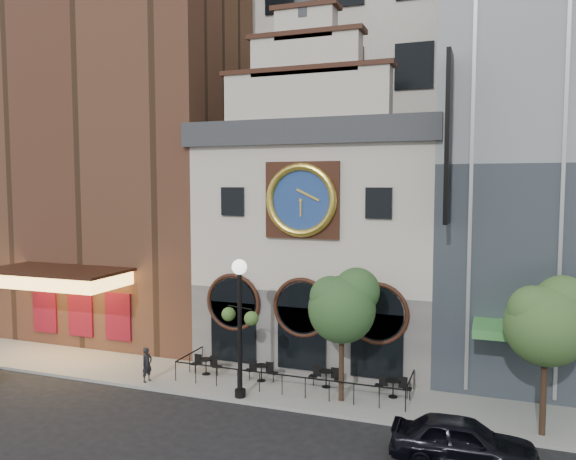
# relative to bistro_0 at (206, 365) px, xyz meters

# --- Properties ---
(ground) EXTENTS (120.00, 120.00, 0.00)m
(ground) POSITION_rel_bistro_0_xyz_m (4.39, -2.46, -0.61)
(ground) COLOR black
(ground) RESTS_ON ground
(sidewalk) EXTENTS (44.00, 5.00, 0.15)m
(sidewalk) POSITION_rel_bistro_0_xyz_m (4.39, 0.04, -0.54)
(sidewalk) COLOR gray
(sidewalk) RESTS_ON ground
(clock_building) EXTENTS (12.60, 8.78, 18.65)m
(clock_building) POSITION_rel_bistro_0_xyz_m (4.39, 5.36, 6.07)
(clock_building) COLOR #605E5B
(clock_building) RESTS_ON ground
(theater_building) EXTENTS (14.00, 15.60, 25.00)m
(theater_building) POSITION_rel_bistro_0_xyz_m (-8.61, 7.50, 11.99)
(theater_building) COLOR brown
(theater_building) RESTS_ON ground
(office_tower) EXTENTS (20.00, 16.00, 40.00)m
(office_tower) POSITION_rel_bistro_0_xyz_m (4.39, 17.54, 19.39)
(office_tower) COLOR silver
(office_tower) RESTS_ON ground
(cafe_railing) EXTENTS (10.60, 2.60, 0.90)m
(cafe_railing) POSITION_rel_bistro_0_xyz_m (4.39, 0.04, -0.01)
(cafe_railing) COLOR black
(cafe_railing) RESTS_ON sidewalk
(bistro_0) EXTENTS (1.58, 0.68, 0.90)m
(bistro_0) POSITION_rel_bistro_0_xyz_m (0.00, 0.00, 0.00)
(bistro_0) COLOR black
(bistro_0) RESTS_ON sidewalk
(bistro_1) EXTENTS (1.58, 0.68, 0.90)m
(bistro_1) POSITION_rel_bistro_0_xyz_m (2.86, 0.05, 0.00)
(bistro_1) COLOR black
(bistro_1) RESTS_ON sidewalk
(bistro_2) EXTENTS (1.58, 0.68, 0.90)m
(bistro_2) POSITION_rel_bistro_0_xyz_m (5.92, 0.31, 0.00)
(bistro_2) COLOR black
(bistro_2) RESTS_ON sidewalk
(bistro_3) EXTENTS (1.58, 0.68, 0.90)m
(bistro_3) POSITION_rel_bistro_0_xyz_m (8.96, 0.13, 0.00)
(bistro_3) COLOR black
(bistro_3) RESTS_ON sidewalk
(car_right) EXTENTS (4.78, 2.05, 1.61)m
(car_right) POSITION_rel_bistro_0_xyz_m (12.05, -4.64, 0.19)
(car_right) COLOR black
(car_right) RESTS_ON ground
(pedestrian) EXTENTS (0.50, 0.65, 1.60)m
(pedestrian) POSITION_rel_bistro_0_xyz_m (-2.09, -1.82, 0.34)
(pedestrian) COLOR black
(pedestrian) RESTS_ON sidewalk
(lamppost) EXTENTS (1.85, 1.00, 5.97)m
(lamppost) POSITION_rel_bistro_0_xyz_m (2.76, -2.06, 3.23)
(lamppost) COLOR black
(lamppost) RESTS_ON sidewalk
(tree_left) EXTENTS (2.94, 2.83, 5.66)m
(tree_left) POSITION_rel_bistro_0_xyz_m (7.00, -0.94, 3.69)
(tree_left) COLOR #382619
(tree_left) RESTS_ON sidewalk
(tree_right) EXTENTS (3.04, 2.93, 5.86)m
(tree_right) POSITION_rel_bistro_0_xyz_m (14.74, -1.60, 3.83)
(tree_right) COLOR #382619
(tree_right) RESTS_ON sidewalk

